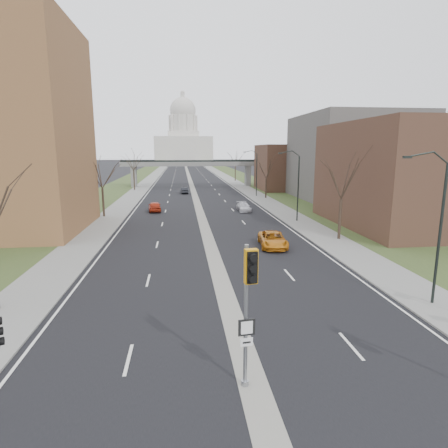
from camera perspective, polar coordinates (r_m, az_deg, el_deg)
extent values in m
plane|color=black|center=(15.91, 4.25, -22.60)|extent=(700.00, 700.00, 0.00)
cube|color=black|center=(163.23, -5.63, 8.04)|extent=(20.00, 600.00, 0.01)
cube|color=gray|center=(163.24, -5.63, 8.04)|extent=(1.20, 600.00, 0.02)
cube|color=gray|center=(163.86, -1.39, 8.12)|extent=(4.00, 600.00, 0.12)
cube|color=gray|center=(163.48, -9.88, 7.96)|extent=(4.00, 600.00, 0.12)
cube|color=#2D3E1C|center=(164.50, 0.71, 8.13)|extent=(8.00, 600.00, 0.10)
cube|color=#2D3E1C|center=(163.94, -11.99, 7.88)|extent=(8.00, 600.00, 0.10)
cube|color=#523526|center=(48.92, 26.62, 6.69)|extent=(16.00, 20.00, 12.00)
cube|color=#54514D|center=(71.82, 18.98, 9.53)|extent=(18.00, 22.00, 15.00)
cube|color=#523526|center=(86.62, 10.11, 8.49)|extent=(14.00, 14.00, 10.00)
cube|color=slate|center=(93.89, -13.57, 7.02)|extent=(1.20, 2.50, 5.00)
cube|color=slate|center=(94.65, 3.64, 7.33)|extent=(1.20, 2.50, 5.00)
cube|color=slate|center=(93.07, -4.96, 9.10)|extent=(34.00, 3.00, 1.00)
cube|color=black|center=(93.05, -4.97, 9.53)|extent=(34.00, 0.15, 0.50)
cube|color=beige|center=(332.99, -6.17, 11.34)|extent=(48.00, 42.00, 20.00)
cube|color=beige|center=(333.24, -6.21, 13.40)|extent=(26.00, 26.00, 5.00)
cylinder|color=beige|center=(333.72, -6.24, 14.94)|extent=(22.00, 22.00, 14.00)
sphere|color=beige|center=(334.63, -6.29, 16.82)|extent=(22.00, 22.00, 22.00)
cylinder|color=beige|center=(335.97, -6.33, 18.77)|extent=(3.60, 3.60, 4.50)
cylinder|color=black|center=(24.27, 30.01, -1.55)|extent=(0.16, 0.16, 8.00)
cube|color=black|center=(22.49, 26.33, 9.11)|extent=(0.45, 0.18, 0.14)
cylinder|color=black|center=(47.45, 11.22, 5.27)|extent=(0.16, 0.16, 8.00)
cube|color=black|center=(46.57, 8.68, 10.61)|extent=(0.45, 0.18, 0.14)
cylinder|color=black|center=(72.57, 4.99, 7.43)|extent=(0.16, 0.16, 8.00)
cube|color=black|center=(72.00, 3.22, 10.88)|extent=(0.45, 0.18, 0.14)
cylinder|color=#382B21|center=(52.48, -17.92, 3.16)|extent=(0.28, 0.28, 3.75)
cylinder|color=#382B21|center=(85.87, -13.53, 6.48)|extent=(0.28, 0.28, 4.25)
cylinder|color=#382B21|center=(38.87, 17.24, 0.73)|extent=(0.28, 0.28, 4.00)
cylinder|color=#382B21|center=(70.08, 6.41, 5.42)|extent=(0.28, 0.28, 3.50)
cylinder|color=#382B21|center=(109.29, 1.73, 7.73)|extent=(0.28, 0.28, 4.25)
cylinder|color=gray|center=(14.22, 3.33, -14.07)|extent=(0.15, 0.15, 5.56)
cylinder|color=gray|center=(15.55, 3.21, -23.02)|extent=(0.30, 0.30, 0.21)
cube|color=#C8840B|center=(12.96, 4.14, -6.46)|extent=(0.50, 0.48, 1.23)
cube|color=black|center=(14.36, 3.32, -15.23)|extent=(0.64, 0.12, 0.64)
cube|color=silver|center=(14.63, 3.29, -17.29)|extent=(0.48, 0.10, 0.32)
imported|color=#A42912|center=(55.77, -10.51, 2.66)|extent=(2.20, 4.51, 1.48)
imported|color=black|center=(78.27, -6.06, 5.13)|extent=(1.61, 4.02, 1.30)
imported|color=#C37214|center=(34.96, 7.44, -2.36)|extent=(2.78, 5.25, 1.41)
imported|color=#B7B7BF|center=(55.18, 3.01, 2.61)|extent=(1.81, 4.32, 1.24)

